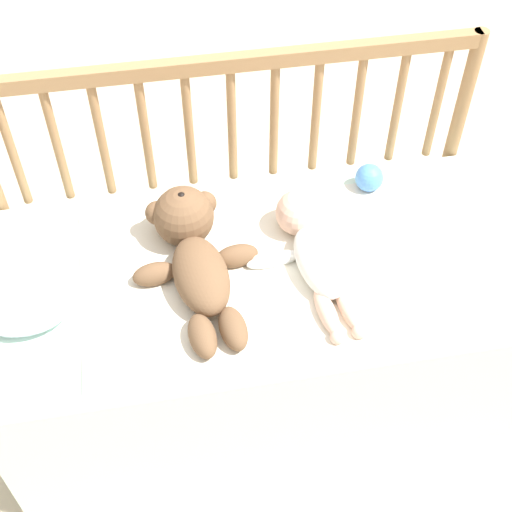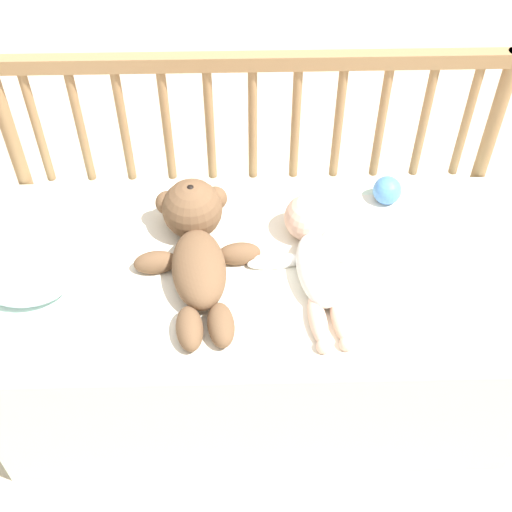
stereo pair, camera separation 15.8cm
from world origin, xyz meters
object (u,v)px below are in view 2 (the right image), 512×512
Objects in this scene: teddy_bear at (196,243)px; toy_ball at (387,190)px; small_pillow at (27,280)px; baby at (315,255)px.

toy_ball is (0.46, 0.19, -0.02)m from teddy_bear.
teddy_bear reaches higher than small_pillow.
small_pillow is (-0.64, -0.05, -0.01)m from baby.
teddy_bear reaches higher than toy_ball.
baby is 5.74× the size of toy_ball.
small_pillow is 2.79× the size of toy_ball.
teddy_bear reaches higher than baby.
toy_ball is at bearing 47.47° from baby.
small_pillow is at bearing -162.61° from toy_ball.
baby is 0.65m from small_pillow.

